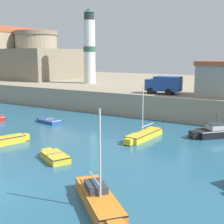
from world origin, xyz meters
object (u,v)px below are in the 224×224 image
Objects in this scene: lighthouse at (89,47)px; truck_on_quay at (164,84)px; sailboat_orange_1 at (99,199)px; sailboat_yellow_4 at (144,135)px; dinghy_yellow_9 at (54,156)px; motorboat_black_5 at (216,132)px; dinghy_blue_3 at (49,121)px; church at (9,50)px; fortress at (37,61)px.

lighthouse is 2.82× the size of truck_on_quay.
sailboat_orange_1 reaches higher than sailboat_yellow_4.
lighthouse is (-18.85, 18.18, 8.61)m from sailboat_yellow_4.
sailboat_orange_1 is 1.53× the size of dinghy_yellow_9.
sailboat_orange_1 is 8.11m from dinghy_yellow_9.
motorboat_black_5 is 1.30× the size of dinghy_yellow_9.
truck_on_quay is at bearing 88.01° from dinghy_yellow_9.
sailboat_yellow_4 reaches higher than dinghy_blue_3.
sailboat_yellow_4 is 50.40m from church.
church is 1.12× the size of fortress.
truck_on_quay is (9.98, 10.29, 3.89)m from dinghy_blue_3.
truck_on_quay is at bearing -18.99° from fortress.
dinghy_blue_3 is 39.65m from church.
fortress is at bearing -5.66° from church.
dinghy_yellow_9 is 52.57m from church.
sailboat_orange_1 is at bearing -40.74° from dinghy_blue_3.
dinghy_blue_3 is at bearing -168.96° from motorboat_black_5.
sailboat_orange_1 is 13.77m from sailboat_yellow_4.
motorboat_black_5 is at bearing -20.73° from church.
dinghy_yellow_9 is at bearing -123.91° from motorboat_black_5.
truck_on_quay reaches higher than sailboat_yellow_4.
truck_on_quay reaches higher than dinghy_yellow_9.
sailboat_yellow_4 is 1.26× the size of truck_on_quay.
sailboat_orange_1 is 0.31× the size of church.
lighthouse is at bearing 125.65° from sailboat_orange_1.
lighthouse is (-24.50, 14.00, 8.47)m from motorboat_black_5.
lighthouse reaches higher than sailboat_yellow_4.
fortress reaches higher than sailboat_orange_1.
dinghy_yellow_9 is 0.20× the size of church.
dinghy_yellow_9 is at bearing -109.44° from sailboat_yellow_4.
motorboat_black_5 is at bearing -39.81° from truck_on_quay.
church reaches higher than sailboat_yellow_4.
lighthouse reaches higher than fortress.
lighthouse reaches higher than dinghy_blue_3.
dinghy_yellow_9 is 0.77× the size of truck_on_quay.
fortress is at bearing 135.65° from dinghy_yellow_9.
church is at bearing 142.80° from sailboat_orange_1.
fortress reaches higher than dinghy_yellow_9.
fortress is 16.65m from lighthouse.
dinghy_blue_3 is 14.86m from truck_on_quay.
fortress reaches higher than dinghy_blue_3.
church is 3.83× the size of truck_on_quay.
church is (-47.76, 36.26, 8.36)m from sailboat_orange_1.
dinghy_blue_3 is 13.33m from dinghy_yellow_9.
truck_on_quay is at bearing 102.66° from sailboat_yellow_4.
lighthouse is 18.56m from truck_on_quay.
fortress is (-38.55, 35.34, 6.08)m from sailboat_orange_1.
dinghy_yellow_9 is at bearing -37.95° from church.
church is (-49.71, 18.82, 8.28)m from motorboat_black_5.
truck_on_quay reaches higher than dinghy_blue_3.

